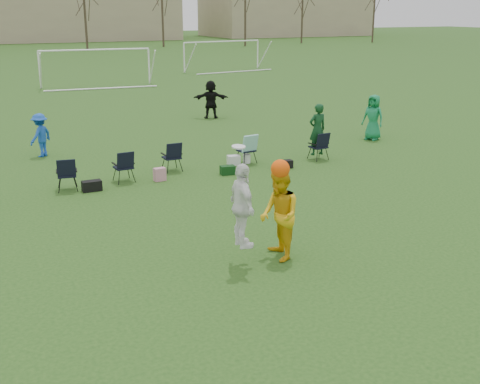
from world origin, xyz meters
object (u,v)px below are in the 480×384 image
goal_mid (95,57)px  goal_right (222,47)px  fielder_blue (40,135)px  fielder_black (211,99)px  center_contest (267,211)px  fielder_green_far (373,117)px

goal_mid → goal_right: bearing=30.6°
fielder_blue → fielder_black: bearing=164.5°
fielder_black → center_contest: (-5.61, -16.27, 0.20)m
fielder_green_far → goal_mid: (-6.04, 22.31, 1.02)m
fielder_blue → fielder_black: size_ratio=0.85×
goal_mid → goal_right: size_ratio=1.01×
fielder_green_far → center_contest: (-9.53, -8.92, 0.20)m
goal_mid → fielder_green_far: bearing=-70.9°
fielder_blue → fielder_black: fielder_black is taller
fielder_blue → fielder_green_far: (12.40, -2.73, 0.13)m
fielder_green_far → center_contest: 13.06m
fielder_black → goal_mid: size_ratio=0.24×
fielder_black → center_contest: bearing=93.1°
fielder_black → center_contest: size_ratio=0.71×
fielder_black → goal_right: (9.88, 20.96, 1.02)m
goal_mid → center_contest: bearing=-92.4°
fielder_green_far → goal_right: (5.96, 28.31, 1.02)m
center_contest → fielder_green_far: bearing=43.1°
fielder_black → goal_mid: 15.15m
fielder_green_far → fielder_blue: bearing=-126.8°
fielder_black → fielder_blue: bearing=50.7°
fielder_green_far → fielder_black: size_ratio=1.00×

